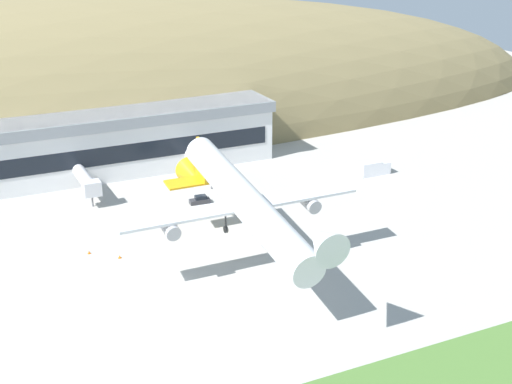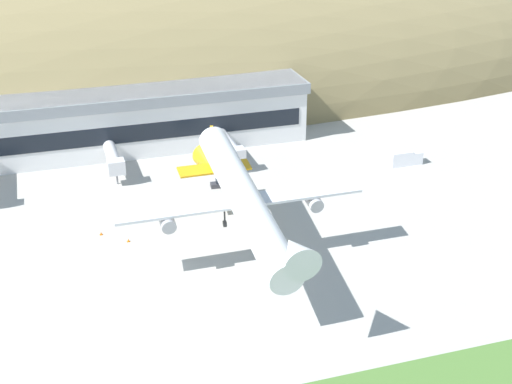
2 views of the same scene
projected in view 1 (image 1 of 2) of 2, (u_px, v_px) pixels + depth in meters
ground_plane at (171, 283)px, 111.11m from camera, size 396.27×396.27×0.00m
hill_backdrop at (42, 134)px, 187.60m from camera, size 328.64×73.51×69.34m
terminal_building at (62, 144)px, 152.69m from camera, size 95.09×15.82×13.89m
jetway_1 at (87, 181)px, 142.29m from camera, size 3.38×13.35×5.43m
jetway_2 at (203, 165)px, 151.74m from camera, size 3.38×14.42×5.43m
cargo_airplane at (244, 202)px, 109.78m from camera, size 39.91×51.96×11.93m
service_car_0 at (200, 200)px, 141.69m from camera, size 4.18×2.00×1.65m
fuel_truck at (374, 168)px, 157.06m from camera, size 7.40×2.61×3.18m
traffic_cone_0 at (89, 252)px, 120.59m from camera, size 0.52×0.52×0.58m
traffic_cone_1 at (120, 257)px, 118.99m from camera, size 0.52×0.52×0.58m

